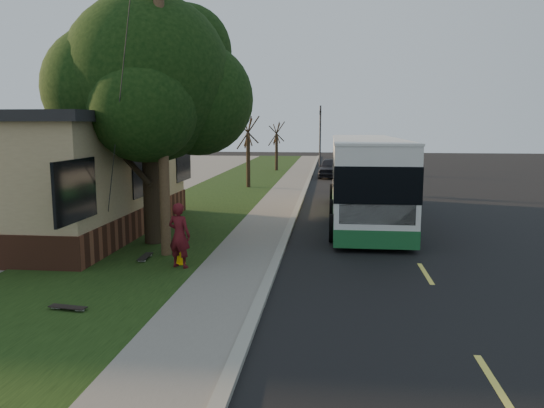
# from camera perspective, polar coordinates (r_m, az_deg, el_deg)

# --- Properties ---
(ground) EXTENTS (120.00, 120.00, 0.00)m
(ground) POSITION_cam_1_polar(r_m,az_deg,el_deg) (14.42, 0.20, -7.03)
(ground) COLOR black
(ground) RESTS_ON ground
(road) EXTENTS (8.00, 80.00, 0.01)m
(road) POSITION_cam_1_polar(r_m,az_deg,el_deg) (24.25, 12.21, -0.80)
(road) COLOR black
(road) RESTS_ON ground
(curb) EXTENTS (0.25, 80.00, 0.12)m
(curb) POSITION_cam_1_polar(r_m,az_deg,el_deg) (24.16, 2.73, -0.51)
(curb) COLOR gray
(curb) RESTS_ON ground
(sidewalk) EXTENTS (2.00, 80.00, 0.08)m
(sidewalk) POSITION_cam_1_polar(r_m,az_deg,el_deg) (24.24, 0.37, -0.52)
(sidewalk) COLOR slate
(sidewalk) RESTS_ON ground
(grass_verge) EXTENTS (5.00, 80.00, 0.07)m
(grass_verge) POSITION_cam_1_polar(r_m,az_deg,el_deg) (24.85, -7.68, -0.39)
(grass_verge) COLOR black
(grass_verge) RESTS_ON ground
(fire_hydrant) EXTENTS (0.32, 0.32, 0.74)m
(fire_hydrant) POSITION_cam_1_polar(r_m,az_deg,el_deg) (14.81, -9.90, -5.01)
(fire_hydrant) COLOR yellow
(fire_hydrant) RESTS_ON grass_verge
(utility_pole) EXTENTS (2.86, 3.21, 9.07)m
(utility_pole) POSITION_cam_1_polar(r_m,az_deg,el_deg) (15.57, -11.81, 11.17)
(utility_pole) COLOR #473321
(utility_pole) RESTS_ON ground
(leafy_tree) EXTENTS (6.30, 6.00, 7.80)m
(leafy_tree) POSITION_cam_1_polar(r_m,az_deg,el_deg) (17.44, -12.91, 12.61)
(leafy_tree) COLOR black
(leafy_tree) RESTS_ON grass_verge
(bare_tree_near) EXTENTS (1.38, 1.21, 4.31)m
(bare_tree_near) POSITION_cam_1_polar(r_m,az_deg,el_deg) (32.24, -2.58, 5.52)
(bare_tree_near) COLOR black
(bare_tree_near) RESTS_ON grass_verge
(bare_tree_far) EXTENTS (1.38, 1.21, 4.03)m
(bare_tree_far) POSITION_cam_1_polar(r_m,az_deg,el_deg) (44.07, 0.49, 6.16)
(bare_tree_far) COLOR black
(bare_tree_far) RESTS_ON grass_verge
(traffic_signal) EXTENTS (0.18, 0.22, 5.50)m
(traffic_signal) POSITION_cam_1_polar(r_m,az_deg,el_deg) (47.82, 5.20, 7.71)
(traffic_signal) COLOR #2D2D30
(traffic_signal) RESTS_ON ground
(transit_bus) EXTENTS (2.83, 12.28, 3.32)m
(transit_bus) POSITION_cam_1_polar(r_m,az_deg,el_deg) (21.97, 9.96, 2.95)
(transit_bus) COLOR silver
(transit_bus) RESTS_ON ground
(skateboarder) EXTENTS (0.74, 0.59, 1.76)m
(skateboarder) POSITION_cam_1_polar(r_m,az_deg,el_deg) (14.35, -9.94, -3.33)
(skateboarder) COLOR #4E0F16
(skateboarder) RESTS_ON grass_verge
(skateboard_main) EXTENTS (0.27, 0.91, 0.08)m
(skateboard_main) POSITION_cam_1_polar(r_m,az_deg,el_deg) (15.62, -13.49, -5.54)
(skateboard_main) COLOR black
(skateboard_main) RESTS_ON grass_verge
(skateboard_spare) EXTENTS (0.84, 0.32, 0.08)m
(skateboard_spare) POSITION_cam_1_polar(r_m,az_deg,el_deg) (11.95, -21.12, -10.33)
(skateboard_spare) COLOR black
(skateboard_spare) RESTS_ON grass_verge
(dumpster) EXTENTS (1.85, 1.62, 1.39)m
(dumpster) POSITION_cam_1_polar(r_m,az_deg,el_deg) (25.25, -19.51, 0.95)
(dumpster) COLOR #13301E
(dumpster) RESTS_ON building_lot
(distant_car) EXTENTS (1.93, 4.29, 1.43)m
(distant_car) POSITION_cam_1_polar(r_m,az_deg,el_deg) (39.18, 6.35, 3.92)
(distant_car) COLOR black
(distant_car) RESTS_ON ground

